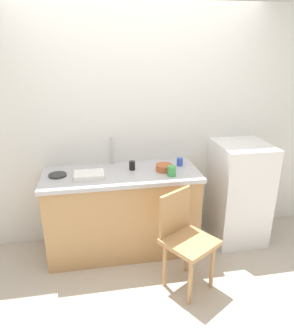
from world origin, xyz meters
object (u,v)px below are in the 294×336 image
(terracotta_bowl, at_px, (164,168))
(cup_black, at_px, (132,166))
(hotplate, at_px, (58,175))
(cup_green, at_px, (172,171))
(chair, at_px, (184,236))
(dish_tray, at_px, (89,175))
(cup_blue, at_px, (180,162))
(refrigerator, at_px, (238,192))

(terracotta_bowl, height_order, cup_black, cup_black)
(hotplate, height_order, cup_green, cup_green)
(cup_black, bearing_deg, chair, -62.61)
(chair, distance_m, dish_tray, 1.05)
(chair, xyz_separation_m, hotplate, (-1.09, 0.65, 0.39))
(dish_tray, bearing_deg, cup_blue, 9.84)
(chair, relative_size, hotplate, 5.24)
(cup_black, bearing_deg, terracotta_bowl, -14.88)
(cup_black, xyz_separation_m, cup_green, (0.35, -0.23, 0.00))
(cup_blue, bearing_deg, refrigerator, -7.30)
(refrigerator, height_order, cup_green, refrigerator)
(dish_tray, xyz_separation_m, cup_black, (0.43, 0.13, 0.02))
(terracotta_bowl, bearing_deg, refrigerator, 1.92)
(refrigerator, distance_m, cup_green, 0.91)
(refrigerator, bearing_deg, hotplate, 179.60)
(terracotta_bowl, bearing_deg, cup_green, -74.93)
(hotplate, height_order, cup_black, cup_black)
(hotplate, bearing_deg, cup_green, -9.85)
(terracotta_bowl, xyz_separation_m, cup_blue, (0.19, 0.11, 0.01))
(refrigerator, distance_m, cup_blue, 0.76)
(refrigerator, distance_m, hotplate, 1.92)
(chair, height_order, cup_black, cup_black)
(cup_black, distance_m, cup_blue, 0.51)
(cup_black, height_order, cup_blue, cup_black)
(dish_tray, height_order, terracotta_bowl, terracotta_bowl)
(dish_tray, xyz_separation_m, hotplate, (-0.30, 0.09, -0.02))
(dish_tray, relative_size, cup_black, 3.12)
(chair, distance_m, hotplate, 1.33)
(cup_blue, bearing_deg, terracotta_bowl, -149.72)
(chair, bearing_deg, refrigerator, 6.61)
(hotplate, bearing_deg, chair, -30.95)
(terracotta_bowl, bearing_deg, chair, -85.61)
(refrigerator, relative_size, cup_green, 11.24)
(dish_tray, height_order, cup_blue, cup_blue)
(refrigerator, height_order, dish_tray, refrigerator)
(chair, bearing_deg, dish_tray, 112.65)
(refrigerator, distance_m, terracotta_bowl, 0.92)
(terracotta_bowl, height_order, cup_blue, cup_blue)
(terracotta_bowl, relative_size, cup_blue, 2.04)
(dish_tray, height_order, hotplate, dish_tray)
(dish_tray, xyz_separation_m, cup_green, (0.78, -0.10, 0.02))
(terracotta_bowl, bearing_deg, hotplate, 177.70)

